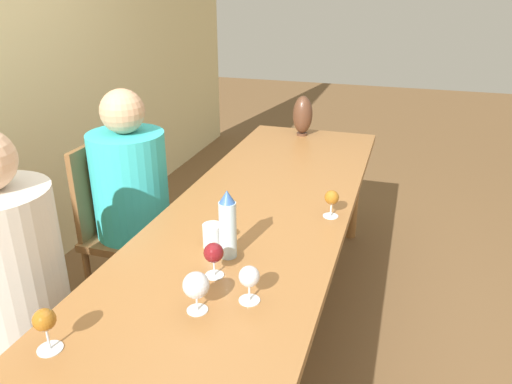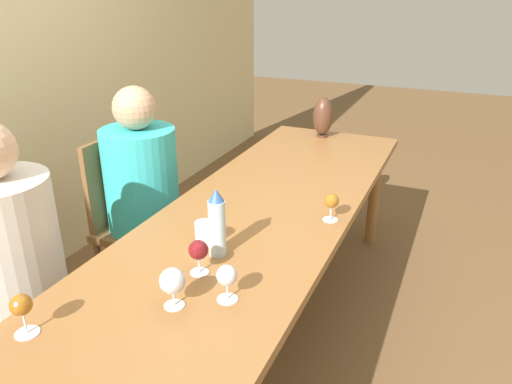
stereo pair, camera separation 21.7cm
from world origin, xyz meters
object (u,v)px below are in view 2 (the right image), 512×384
water_tumbler (205,233)px  chair_near (6,301)px  wine_glass_1 (21,307)px  wine_glass_2 (331,202)px  water_bottle (217,223)px  chair_far (134,216)px  person_near (14,271)px  vase (323,117)px  wine_glass_5 (173,281)px  wine_glass_0 (227,276)px  person_far (145,194)px  wine_glass_4 (198,251)px

water_tumbler → chair_near: size_ratio=0.10×
wine_glass_1 → wine_glass_2: 1.24m
water_bottle → chair_far: bearing=56.4°
person_near → chair_near: bearing=90.0°
water_bottle → vase: bearing=2.8°
wine_glass_5 → chair_near: size_ratio=0.15×
wine_glass_0 → wine_glass_5: size_ratio=0.93×
water_bottle → chair_far: size_ratio=0.29×
person_far → person_near: bearing=180.0°
wine_glass_1 → wine_glass_5: bearing=-48.3°
vase → water_tumbler: bearing=179.9°
vase → wine_glass_4: 1.76m
wine_glass_2 → chair_near: 1.39m
wine_glass_5 → wine_glass_2: bearing=-19.9°
water_tumbler → chair_far: bearing=56.2°
water_bottle → wine_glass_1: 0.70m
water_tumbler → water_bottle: bearing=-121.0°
water_tumbler → wine_glass_5: 0.41m
wine_glass_0 → person_far: 1.19m
vase → wine_glass_0: 1.88m
wine_glass_0 → wine_glass_2: size_ratio=1.04×
wine_glass_1 → wine_glass_5: 0.43m
wine_glass_5 → person_near: bearing=87.9°
wine_glass_0 → chair_near: chair_near is taller
water_tumbler → person_near: bearing=119.8°
wine_glass_5 → chair_near: bearing=88.1°
wine_glass_0 → person_far: bearing=48.4°
wine_glass_2 → chair_far: chair_far is taller
water_tumbler → vase: size_ratio=0.36×
vase → wine_glass_0: (-1.86, -0.24, -0.05)m
water_tumbler → wine_glass_2: (0.40, -0.39, 0.04)m
vase → wine_glass_5: size_ratio=1.92×
wine_glass_0 → chair_near: (-0.07, 0.97, -0.33)m
chair_far → person_far: (0.00, -0.09, 0.15)m
wine_glass_4 → water_tumbler: bearing=23.2°
wine_glass_2 → wine_glass_1: bearing=150.6°
wine_glass_4 → person_near: (-0.17, 0.72, -0.16)m
water_bottle → wine_glass_1: bearing=154.6°
wine_glass_0 → wine_glass_4: bearing=57.4°
wine_glass_2 → chair_near: (-0.77, 1.11, -0.32)m
vase → wine_glass_5: bearing=-177.1°
water_bottle → wine_glass_2: bearing=-34.5°
wine_glass_5 → vase: bearing=2.9°
chair_near → person_far: bearing=-6.0°
vase → wine_glass_1: bearing=174.4°
water_tumbler → wine_glass_5: (-0.39, -0.10, 0.04)m
vase → wine_glass_5: 1.96m
wine_glass_1 → wine_glass_0: bearing=-50.2°
water_bottle → wine_glass_1: water_bottle is taller
vase → person_far: (-1.08, 0.64, -0.23)m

